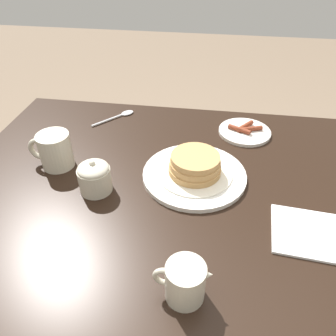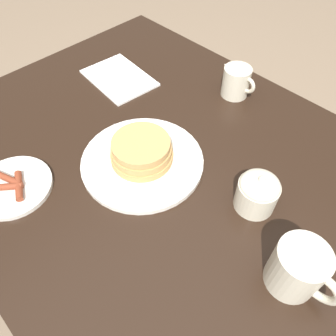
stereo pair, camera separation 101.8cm
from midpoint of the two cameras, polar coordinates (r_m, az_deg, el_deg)
ground_plane at (r=1.29m, az=9.08°, el=-46.21°), size 8.00×8.00×0.00m
dining_table at (r=0.70m, az=15.35°, el=-40.71°), size 1.13×0.82×0.74m
pancake_plate at (r=0.57m, az=23.82°, el=-32.78°), size 0.26×0.26×0.07m
side_plate_bacon at (r=0.74m, az=30.43°, el=-15.13°), size 0.16×0.16×0.02m
coffee_mug at (r=0.56m, az=-19.91°, el=-27.68°), size 0.12×0.08×0.09m
creamer_pitcher at (r=0.55m, az=42.85°, el=-65.14°), size 0.11×0.07×0.08m
sugar_bowl at (r=0.51m, az=-6.93°, el=-39.68°), size 0.08×0.08×0.09m
napkin at (r=0.70m, az=56.15°, el=-39.88°), size 0.21×0.15×0.01m
spoon at (r=0.72m, az=-2.49°, el=-10.52°), size 0.12×0.13×0.01m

